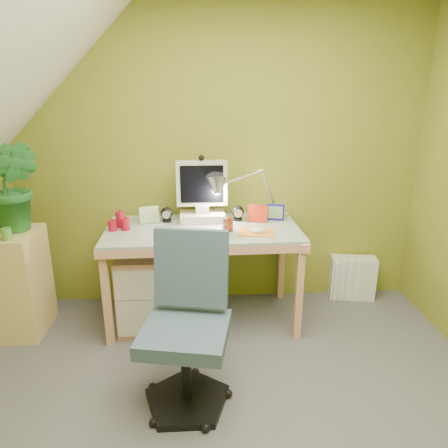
{
  "coord_description": "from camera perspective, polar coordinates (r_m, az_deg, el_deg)",
  "views": [
    {
      "loc": [
        -0.16,
        -1.62,
        1.71
      ],
      "look_at": [
        0.0,
        1.0,
        0.85
      ],
      "focal_mm": 33.0,
      "sensor_mm": 36.0,
      "label": 1
    }
  ],
  "objects": [
    {
      "name": "candle_cluster",
      "position": [
        3.05,
        -14.34,
        0.41
      ],
      "size": [
        0.18,
        0.17,
        0.12
      ],
      "primitive_type": null,
      "rotation": [
        0.0,
        0.0,
        0.2
      ],
      "color": "#AB0E24",
      "rests_on": "desk"
    },
    {
      "name": "amber_tumbler",
      "position": [
        2.92,
        0.57,
        -0.06
      ],
      "size": [
        0.08,
        0.08,
        0.09
      ],
      "primitive_type": "cylinder",
      "rotation": [
        0.0,
        0.0,
        0.11
      ],
      "color": "maroon",
      "rests_on": "desk"
    },
    {
      "name": "photo_frame_green",
      "position": [
        3.14,
        -10.34,
        1.27
      ],
      "size": [
        0.15,
        0.06,
        0.13
      ],
      "primitive_type": "cube",
      "rotation": [
        0.0,
        0.0,
        0.31
      ],
      "color": "#A4BD82",
      "rests_on": "desk"
    },
    {
      "name": "speaker_left",
      "position": [
        3.15,
        -7.94,
        1.32
      ],
      "size": [
        0.11,
        0.11,
        0.11
      ],
      "primitive_type": null,
      "rotation": [
        0.0,
        0.0,
        -0.19
      ],
      "color": "black",
      "rests_on": "desk"
    },
    {
      "name": "photo_frame_blue",
      "position": [
        3.19,
        7.1,
        1.64
      ],
      "size": [
        0.14,
        0.05,
        0.12
      ],
      "primitive_type": "cube",
      "rotation": [
        0.0,
        0.0,
        -0.21
      ],
      "color": "navy",
      "rests_on": "desk"
    },
    {
      "name": "mousepad",
      "position": [
        2.9,
        4.6,
        -1.17
      ],
      "size": [
        0.28,
        0.22,
        0.01
      ],
      "primitive_type": "cube",
      "rotation": [
        0.0,
        0.0,
        -0.18
      ],
      "color": "orange",
      "rests_on": "desk"
    },
    {
      "name": "green_cup",
      "position": [
        3.05,
        -27.91,
        -1.26
      ],
      "size": [
        0.07,
        0.07,
        0.08
      ],
      "primitive_type": "cylinder",
      "rotation": [
        0.0,
        0.0,
        -0.08
      ],
      "color": "#58903C",
      "rests_on": "side_ledge"
    },
    {
      "name": "floor",
      "position": [
        2.36,
        1.66,
        -28.42
      ],
      "size": [
        3.2,
        3.2,
        0.01
      ],
      "primitive_type": "cube",
      "color": "#525257",
      "rests_on": "ground"
    },
    {
      "name": "desk_lamp",
      "position": [
        3.13,
        5.2,
        5.74
      ],
      "size": [
        0.56,
        0.29,
        0.58
      ],
      "primitive_type": null,
      "rotation": [
        0.0,
        0.0,
        0.11
      ],
      "color": "#B3B3B8",
      "rests_on": "desk"
    },
    {
      "name": "side_ledge",
      "position": [
        3.33,
        -26.14,
        -7.3
      ],
      "size": [
        0.28,
        0.44,
        0.76
      ],
      "primitive_type": "cube",
      "color": "tan",
      "rests_on": "floor"
    },
    {
      "name": "keyboard",
      "position": [
        2.87,
        -4.54,
        -1.21
      ],
      "size": [
        0.44,
        0.16,
        0.02
      ],
      "primitive_type": "cube",
      "rotation": [
        0.0,
        0.0,
        0.05
      ],
      "color": "white",
      "rests_on": "desk"
    },
    {
      "name": "speaker_right",
      "position": [
        3.15,
        1.9,
        1.53
      ],
      "size": [
        0.1,
        0.1,
        0.12
      ],
      "primitive_type": null,
      "rotation": [
        0.0,
        0.0,
        0.07
      ],
      "color": "black",
      "rests_on": "desk"
    },
    {
      "name": "potted_plant",
      "position": [
        3.15,
        -27.0,
        4.62
      ],
      "size": [
        0.36,
        0.3,
        0.63
      ],
      "primitive_type": "imported",
      "rotation": [
        0.0,
        0.0,
        -0.05
      ],
      "color": "#23692A",
      "rests_on": "side_ledge"
    },
    {
      "name": "monitor",
      "position": [
        3.1,
        -3.09,
        5.56
      ],
      "size": [
        0.42,
        0.25,
        0.57
      ],
      "primitive_type": null,
      "rotation": [
        0.0,
        0.0,
        0.03
      ],
      "color": "beige",
      "rests_on": "desk"
    },
    {
      "name": "mouse",
      "position": [
        2.89,
        4.61,
        -0.9
      ],
      "size": [
        0.11,
        0.08,
        0.04
      ],
      "primitive_type": "ellipsoid",
      "rotation": [
        0.0,
        0.0,
        0.17
      ],
      "color": "white",
      "rests_on": "mousepad"
    },
    {
      "name": "desk",
      "position": [
        3.14,
        -2.86,
        -7.0
      ],
      "size": [
        1.42,
        0.73,
        0.75
      ],
      "primitive_type": null,
      "rotation": [
        0.0,
        0.0,
        0.02
      ],
      "color": "tan",
      "rests_on": "floor"
    },
    {
      "name": "wall_back",
      "position": [
        3.26,
        -0.64,
        9.15
      ],
      "size": [
        3.2,
        0.01,
        2.4
      ],
      "primitive_type": "cube",
      "color": "olive",
      "rests_on": "floor"
    },
    {
      "name": "photo_frame_red",
      "position": [
        3.13,
        4.7,
        1.45
      ],
      "size": [
        0.15,
        0.06,
        0.13
      ],
      "primitive_type": "cube",
      "rotation": [
        0.0,
        0.0,
        -0.3
      ],
      "color": "#B32913",
      "rests_on": "desk"
    },
    {
      "name": "task_chair",
      "position": [
        2.29,
        -5.43,
        -14.6
      ],
      "size": [
        0.61,
        0.61,
        0.94
      ],
      "primitive_type": null,
      "rotation": [
        0.0,
        0.0,
        -0.19
      ],
      "color": "#394F5E",
      "rests_on": "floor"
    },
    {
      "name": "radiator",
      "position": [
        3.7,
        17.36,
        -7.1
      ],
      "size": [
        0.39,
        0.21,
        0.37
      ],
      "primitive_type": "cube",
      "rotation": [
        0.0,
        0.0,
        -0.17
      ],
      "color": "silver",
      "rests_on": "floor"
    }
  ]
}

